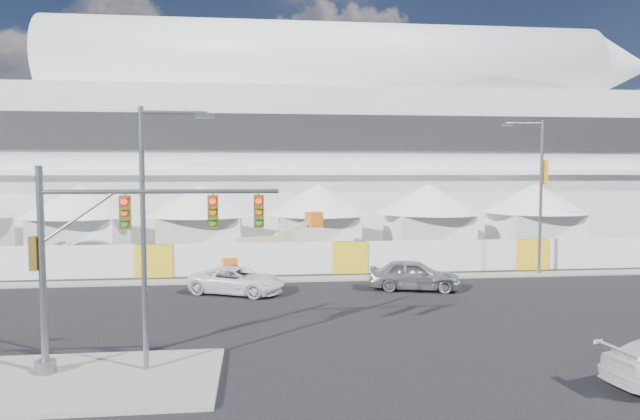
{
  "coord_description": "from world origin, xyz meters",
  "views": [
    {
      "loc": [
        0.17,
        -20.61,
        6.47
      ],
      "look_at": [
        3.62,
        10.0,
        4.32
      ],
      "focal_mm": 32.0,
      "sensor_mm": 36.0,
      "label": 1
    }
  ],
  "objects": [
    {
      "name": "ground",
      "position": [
        0.0,
        0.0,
        0.0
      ],
      "size": [
        160.0,
        160.0,
        0.0
      ],
      "primitive_type": "plane",
      "color": "black",
      "rests_on": "ground"
    },
    {
      "name": "median_island",
      "position": [
        -6.0,
        -3.0,
        0.07
      ],
      "size": [
        10.0,
        5.0,
        0.15
      ],
      "primitive_type": "cube",
      "color": "gray",
      "rests_on": "ground"
    },
    {
      "name": "far_curb",
      "position": [
        20.0,
        12.5,
        0.06
      ],
      "size": [
        80.0,
        1.2,
        0.12
      ],
      "primitive_type": "cube",
      "color": "gray",
      "rests_on": "ground"
    },
    {
      "name": "stadium",
      "position": [
        8.71,
        41.5,
        9.45
      ],
      "size": [
        80.0,
        24.8,
        21.98
      ],
      "color": "silver",
      "rests_on": "ground"
    },
    {
      "name": "tent_row",
      "position": [
        0.5,
        24.0,
        3.15
      ],
      "size": [
        53.4,
        8.4,
        5.4
      ],
      "color": "white",
      "rests_on": "ground"
    },
    {
      "name": "hoarding_fence",
      "position": [
        6.0,
        14.5,
        1.0
      ],
      "size": [
        70.0,
        0.25,
        2.0
      ],
      "primitive_type": "cube",
      "color": "white",
      "rests_on": "ground"
    },
    {
      "name": "sedan_silver",
      "position": [
        8.65,
        9.1,
        0.83
      ],
      "size": [
        3.1,
        5.19,
        1.66
      ],
      "primitive_type": "imported",
      "rotation": [
        0.0,
        0.0,
        1.32
      ],
      "color": "#AAABAF",
      "rests_on": "ground"
    },
    {
      "name": "pickup_curb",
      "position": [
        -0.84,
        9.21,
        0.7
      ],
      "size": [
        4.15,
        5.52,
        1.39
      ],
      "primitive_type": "imported",
      "rotation": [
        0.0,
        0.0,
        1.15
      ],
      "color": "white",
      "rests_on": "ground"
    },
    {
      "name": "lot_car_c",
      "position": [
        -10.63,
        20.07,
        0.79
      ],
      "size": [
        2.87,
        5.67,
        1.58
      ],
      "primitive_type": "imported",
      "rotation": [
        0.0,
        0.0,
        1.7
      ],
      "color": "#BDBCC1",
      "rests_on": "ground"
    },
    {
      "name": "traffic_mast",
      "position": [
        -4.63,
        -2.39,
        3.73
      ],
      "size": [
        7.61,
        0.63,
        6.46
      ],
      "color": "gray",
      "rests_on": "median_island"
    },
    {
      "name": "streetlight_median",
      "position": [
        -3.12,
        -2.36,
        4.91
      ],
      "size": [
        2.29,
        0.23,
        8.29
      ],
      "color": "slate",
      "rests_on": "median_island"
    },
    {
      "name": "streetlight_curb",
      "position": [
        17.3,
        12.5,
        5.52
      ],
      "size": [
        2.82,
        0.63,
        9.51
      ],
      "color": "slate",
      "rests_on": "ground"
    },
    {
      "name": "boom_lift",
      "position": [
        0.27,
        15.5,
        0.98
      ],
      "size": [
        7.49,
        2.95,
        3.66
      ],
      "rotation": [
        0.0,
        0.0,
        0.41
      ],
      "color": "orange",
      "rests_on": "ground"
    }
  ]
}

